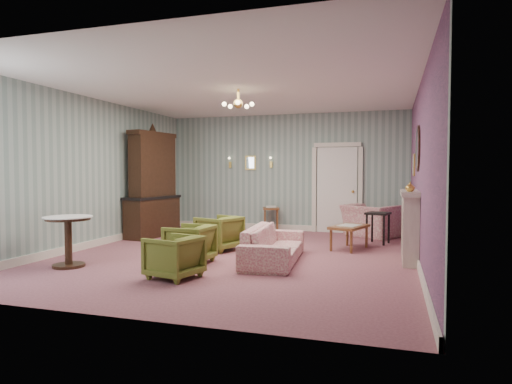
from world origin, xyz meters
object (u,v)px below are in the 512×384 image
(olive_chair_b, at_px, (190,242))
(fireplace, at_px, (410,226))
(wingback_chair, at_px, (372,215))
(dresser, at_px, (152,181))
(coffee_table, at_px, (349,237))
(olive_chair_c, at_px, (219,231))
(pedestal_table, at_px, (68,241))
(side_table_black, at_px, (378,228))
(olive_chair_a, at_px, (174,255))
(sofa_chintz, at_px, (274,238))

(olive_chair_b, bearing_deg, fireplace, 113.59)
(wingback_chair, bearing_deg, dresser, 49.37)
(wingback_chair, height_order, coffee_table, wingback_chair)
(olive_chair_c, xyz_separation_m, pedestal_table, (-1.67, -2.05, 0.04))
(side_table_black, bearing_deg, pedestal_table, -141.01)
(dresser, height_order, pedestal_table, dresser)
(dresser, relative_size, coffee_table, 2.80)
(olive_chair_c, xyz_separation_m, fireplace, (3.38, 0.03, 0.22))
(olive_chair_a, distance_m, coffee_table, 3.68)
(sofa_chintz, relative_size, coffee_table, 2.20)
(pedestal_table, bearing_deg, sofa_chintz, 24.29)
(side_table_black, bearing_deg, olive_chair_a, -124.23)
(olive_chair_b, height_order, dresser, dresser)
(olive_chair_a, height_order, sofa_chintz, sofa_chintz)
(wingback_chair, height_order, fireplace, fireplace)
(fireplace, relative_size, coffee_table, 1.56)
(sofa_chintz, height_order, pedestal_table, pedestal_table)
(sofa_chintz, bearing_deg, coffee_table, -39.56)
(wingback_chair, bearing_deg, coffee_table, 112.16)
(wingback_chair, relative_size, coffee_table, 1.25)
(sofa_chintz, distance_m, side_table_black, 2.80)
(olive_chair_b, bearing_deg, pedestal_table, -61.00)
(olive_chair_b, distance_m, wingback_chair, 4.71)
(olive_chair_b, bearing_deg, olive_chair_c, -177.25)
(wingback_chair, xyz_separation_m, side_table_black, (0.17, -1.05, -0.16))
(wingback_chair, relative_size, dresser, 0.44)
(dresser, bearing_deg, wingback_chair, 24.30)
(side_table_black, bearing_deg, dresser, -175.34)
(coffee_table, bearing_deg, olive_chair_a, -124.70)
(sofa_chintz, relative_size, dresser, 0.79)
(pedestal_table, bearing_deg, side_table_black, 38.99)
(olive_chair_a, xyz_separation_m, side_table_black, (2.59, 3.81, -0.00))
(olive_chair_a, distance_m, olive_chair_b, 1.01)
(sofa_chintz, xyz_separation_m, coffee_table, (1.07, 1.53, -0.16))
(olive_chair_b, xyz_separation_m, wingback_chair, (2.66, 3.88, 0.14))
(dresser, xyz_separation_m, side_table_black, (4.92, 0.40, -0.93))
(olive_chair_b, relative_size, sofa_chintz, 0.35)
(wingback_chair, xyz_separation_m, fireplace, (0.72, -2.62, 0.09))
(olive_chair_b, height_order, sofa_chintz, sofa_chintz)
(olive_chair_a, bearing_deg, fireplace, 138.85)
(olive_chair_b, bearing_deg, olive_chair_a, 16.58)
(olive_chair_c, bearing_deg, pedestal_table, -18.77)
(olive_chair_c, distance_m, coffee_table, 2.46)
(sofa_chintz, relative_size, wingback_chair, 1.77)
(fireplace, bearing_deg, side_table_black, 109.51)
(olive_chair_c, relative_size, fireplace, 0.51)
(olive_chair_a, relative_size, sofa_chintz, 0.33)
(fireplace, height_order, side_table_black, fireplace)
(olive_chair_c, height_order, dresser, dresser)
(olive_chair_c, distance_m, pedestal_table, 2.64)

